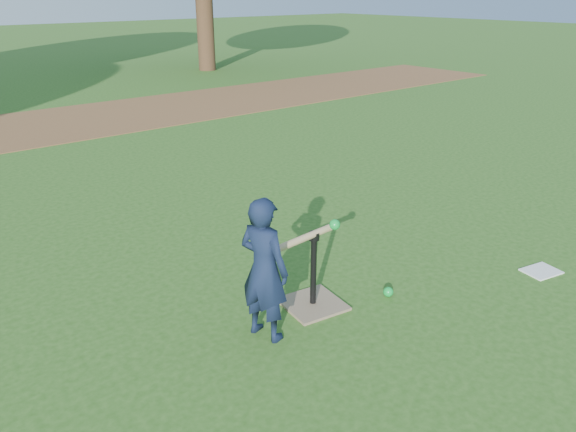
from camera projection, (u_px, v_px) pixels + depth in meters
ground at (316, 294)px, 4.49m from camera, size 80.00×80.00×0.00m
dirt_strip at (29, 128)px, 9.84m from camera, size 24.00×3.00×0.01m
child at (264, 270)px, 3.77m from camera, size 0.34×0.43×1.03m
wiffle_ball_ground at (388, 292)px, 4.44m from camera, size 0.08×0.08×0.08m
clipboard at (541, 271)px, 4.84m from camera, size 0.34×0.29×0.01m
batting_tee at (313, 293)px, 4.29m from camera, size 0.49×0.49×0.61m
swing_action at (307, 237)px, 4.01m from camera, size 0.63×0.15×0.13m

